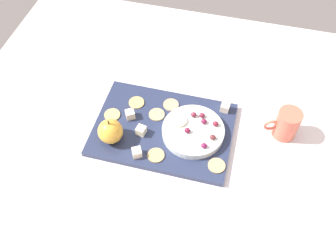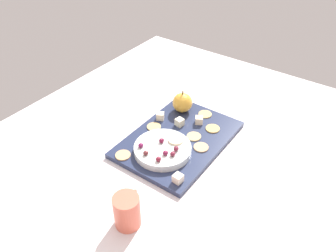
{
  "view_description": "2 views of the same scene",
  "coord_description": "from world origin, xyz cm",
  "px_view_note": "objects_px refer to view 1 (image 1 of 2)",
  "views": [
    {
      "loc": [
        11.33,
        -57.68,
        88.72
      ],
      "look_at": [
        -2.87,
        -1.22,
        8.99
      ],
      "focal_mm": 39.31,
      "sensor_mm": 36.0,
      "label": 1
    },
    {
      "loc": [
        64.8,
        45.36,
        74.77
      ],
      "look_at": [
        -2.68,
        -2.71,
        10.51
      ],
      "focal_mm": 36.88,
      "sensor_mm": 36.0,
      "label": 2
    }
  ],
  "objects_px": {
    "apple_slice_0": "(179,120)",
    "grape_5": "(187,130)",
    "grape_6": "(204,146)",
    "grape_2": "(213,137)",
    "grape_4": "(204,121)",
    "cracker_2": "(157,114)",
    "cracker_4": "(217,166)",
    "cheese_cube_1": "(130,114)",
    "cracker_1": "(171,105)",
    "grape_1": "(202,115)",
    "grape_0": "(216,124)",
    "cheese_cube_0": "(137,153)",
    "cheese_cube_2": "(141,130)",
    "grape_3": "(194,115)",
    "platter": "(163,129)",
    "apple_whole": "(110,131)",
    "cup": "(286,124)",
    "cheese_cube_3": "(225,107)",
    "cracker_0": "(137,103)",
    "serving_dish": "(193,131)",
    "cracker_3": "(156,155)"
  },
  "relations": [
    {
      "from": "apple_slice_0",
      "to": "grape_5",
      "type": "bearing_deg",
      "value": -44.36
    },
    {
      "from": "grape_5",
      "to": "grape_6",
      "type": "height_order",
      "value": "same"
    },
    {
      "from": "grape_6",
      "to": "apple_slice_0",
      "type": "relative_size",
      "value": 0.36
    },
    {
      "from": "grape_2",
      "to": "grape_4",
      "type": "relative_size",
      "value": 1.0
    },
    {
      "from": "cracker_2",
      "to": "cracker_4",
      "type": "bearing_deg",
      "value": -32.57
    },
    {
      "from": "cheese_cube_1",
      "to": "cracker_1",
      "type": "relative_size",
      "value": 0.53
    },
    {
      "from": "grape_1",
      "to": "grape_5",
      "type": "relative_size",
      "value": 1.0
    },
    {
      "from": "apple_slice_0",
      "to": "grape_0",
      "type": "bearing_deg",
      "value": 5.9
    },
    {
      "from": "cracker_1",
      "to": "apple_slice_0",
      "type": "height_order",
      "value": "apple_slice_0"
    },
    {
      "from": "cheese_cube_0",
      "to": "apple_slice_0",
      "type": "height_order",
      "value": "apple_slice_0"
    },
    {
      "from": "cheese_cube_1",
      "to": "cheese_cube_2",
      "type": "bearing_deg",
      "value": -45.09
    },
    {
      "from": "grape_3",
      "to": "grape_0",
      "type": "bearing_deg",
      "value": -13.93
    },
    {
      "from": "platter",
      "to": "cheese_cube_0",
      "type": "bearing_deg",
      "value": -113.02
    },
    {
      "from": "cheese_cube_1",
      "to": "grape_6",
      "type": "height_order",
      "value": "grape_6"
    },
    {
      "from": "grape_3",
      "to": "grape_6",
      "type": "bearing_deg",
      "value": -63.08
    },
    {
      "from": "apple_whole",
      "to": "cup",
      "type": "distance_m",
      "value": 0.47
    },
    {
      "from": "cheese_cube_3",
      "to": "grape_6",
      "type": "bearing_deg",
      "value": -102.07
    },
    {
      "from": "cheese_cube_0",
      "to": "grape_1",
      "type": "relative_size",
      "value": 1.47
    },
    {
      "from": "cheese_cube_3",
      "to": "grape_2",
      "type": "bearing_deg",
      "value": -97.41
    },
    {
      "from": "cracker_4",
      "to": "cracker_0",
      "type": "bearing_deg",
      "value": 149.97
    },
    {
      "from": "platter",
      "to": "grape_1",
      "type": "relative_size",
      "value": 23.5
    },
    {
      "from": "cheese_cube_0",
      "to": "grape_5",
      "type": "distance_m",
      "value": 0.15
    },
    {
      "from": "platter",
      "to": "cracker_0",
      "type": "bearing_deg",
      "value": 146.34
    },
    {
      "from": "cracker_1",
      "to": "cup",
      "type": "height_order",
      "value": "cup"
    },
    {
      "from": "cracker_1",
      "to": "cheese_cube_1",
      "type": "bearing_deg",
      "value": -145.49
    },
    {
      "from": "apple_whole",
      "to": "grape_3",
      "type": "distance_m",
      "value": 0.23
    },
    {
      "from": "serving_dish",
      "to": "cheese_cube_3",
      "type": "bearing_deg",
      "value": 55.31
    },
    {
      "from": "cheese_cube_2",
      "to": "grape_3",
      "type": "bearing_deg",
      "value": 30.08
    },
    {
      "from": "apple_whole",
      "to": "grape_5",
      "type": "height_order",
      "value": "apple_whole"
    },
    {
      "from": "apple_whole",
      "to": "grape_2",
      "type": "bearing_deg",
      "value": 11.01
    },
    {
      "from": "apple_whole",
      "to": "grape_2",
      "type": "relative_size",
      "value": 4.16
    },
    {
      "from": "grape_1",
      "to": "grape_4",
      "type": "xyz_separation_m",
      "value": [
        0.01,
        -0.02,
        -0.0
      ]
    },
    {
      "from": "apple_slice_0",
      "to": "cracker_3",
      "type": "bearing_deg",
      "value": -107.95
    },
    {
      "from": "cheese_cube_2",
      "to": "cheese_cube_3",
      "type": "bearing_deg",
      "value": 32.96
    },
    {
      "from": "cracker_2",
      "to": "grape_6",
      "type": "xyz_separation_m",
      "value": [
        0.15,
        -0.09,
        0.03
      ]
    },
    {
      "from": "cracker_3",
      "to": "grape_5",
      "type": "height_order",
      "value": "grape_5"
    },
    {
      "from": "cheese_cube_2",
      "to": "apple_whole",
      "type": "bearing_deg",
      "value": -152.67
    },
    {
      "from": "grape_6",
      "to": "cheese_cube_1",
      "type": "bearing_deg",
      "value": 164.13
    },
    {
      "from": "cracker_1",
      "to": "grape_2",
      "type": "xyz_separation_m",
      "value": [
        0.14,
        -0.1,
        0.03
      ]
    },
    {
      "from": "platter",
      "to": "cracker_2",
      "type": "height_order",
      "value": "cracker_2"
    },
    {
      "from": "platter",
      "to": "cracker_1",
      "type": "distance_m",
      "value": 0.08
    },
    {
      "from": "cracker_3",
      "to": "cracker_1",
      "type": "bearing_deg",
      "value": 90.87
    },
    {
      "from": "cheese_cube_1",
      "to": "cracker_2",
      "type": "height_order",
      "value": "cheese_cube_1"
    },
    {
      "from": "cheese_cube_3",
      "to": "cracker_0",
      "type": "height_order",
      "value": "cheese_cube_3"
    },
    {
      "from": "grape_2",
      "to": "grape_3",
      "type": "bearing_deg",
      "value": 136.48
    },
    {
      "from": "cracker_2",
      "to": "grape_4",
      "type": "relative_size",
      "value": 2.79
    },
    {
      "from": "cracker_1",
      "to": "cracker_2",
      "type": "xyz_separation_m",
      "value": [
        -0.03,
        -0.04,
        0.0
      ]
    },
    {
      "from": "serving_dish",
      "to": "cracker_3",
      "type": "xyz_separation_m",
      "value": [
        -0.08,
        -0.09,
        -0.01
      ]
    },
    {
      "from": "cheese_cube_1",
      "to": "apple_slice_0",
      "type": "xyz_separation_m",
      "value": [
        0.14,
        0.0,
        0.01
      ]
    },
    {
      "from": "grape_2",
      "to": "cheese_cube_1",
      "type": "bearing_deg",
      "value": 172.51
    }
  ]
}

